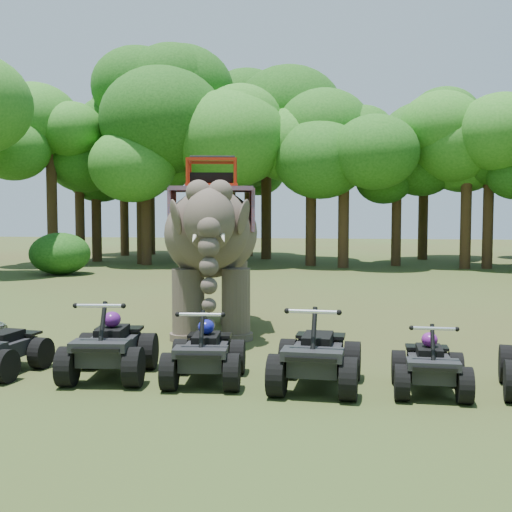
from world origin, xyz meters
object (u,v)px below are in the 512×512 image
at_px(atv_0, 0,340).
at_px(atv_4, 430,357).
at_px(atv_1, 110,338).
at_px(elephant, 212,244).
at_px(atv_2, 205,344).
at_px(atv_3, 317,346).

height_order(atv_0, atv_4, atv_0).
height_order(atv_0, atv_1, atv_1).
distance_m(elephant, atv_0, 5.45).
bearing_deg(atv_0, atv_2, 6.83).
height_order(atv_2, atv_3, atv_3).
relative_size(atv_0, atv_1, 0.86).
xyz_separation_m(atv_3, atv_4, (1.77, -0.03, -0.11)).
height_order(elephant, atv_1, elephant).
distance_m(atv_1, atv_3, 3.53).
xyz_separation_m(elephant, atv_3, (2.67, -4.55, -1.39)).
bearing_deg(atv_4, atv_1, 179.44).
distance_m(atv_3, atv_4, 1.77).
bearing_deg(atv_0, atv_4, 5.78).
relative_size(elephant, atv_0, 3.13).
relative_size(atv_1, atv_3, 0.99).
distance_m(atv_0, atv_3, 5.51).
height_order(atv_1, atv_3, atv_3).
distance_m(atv_1, atv_2, 1.67).
bearing_deg(atv_4, atv_3, -179.28).
bearing_deg(elephant, atv_4, -56.46).
xyz_separation_m(atv_1, atv_3, (3.52, -0.17, 0.00)).
bearing_deg(atv_0, atv_3, 5.65).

